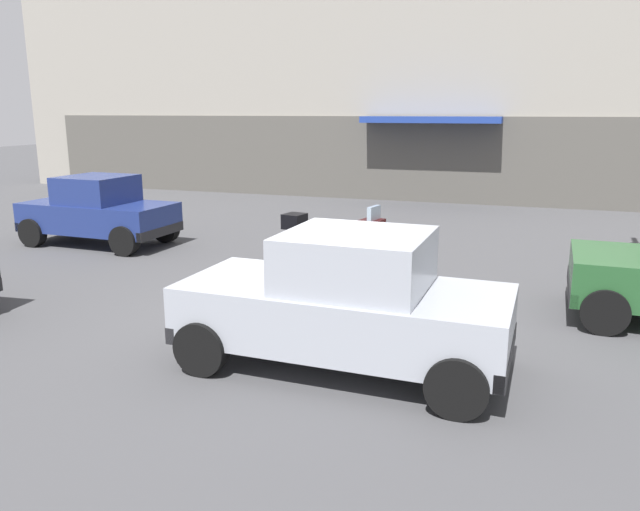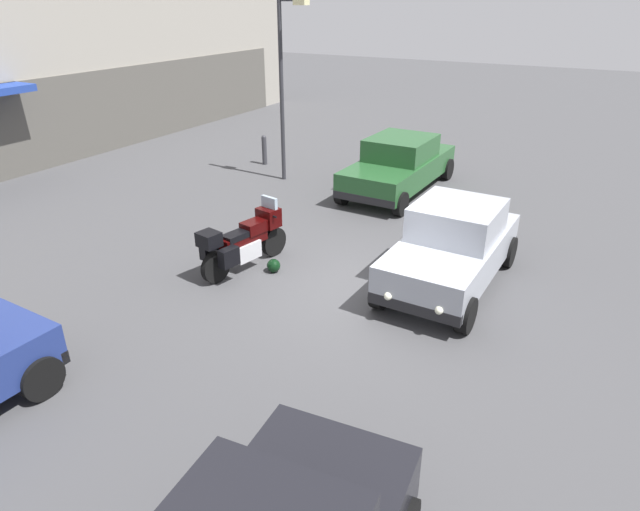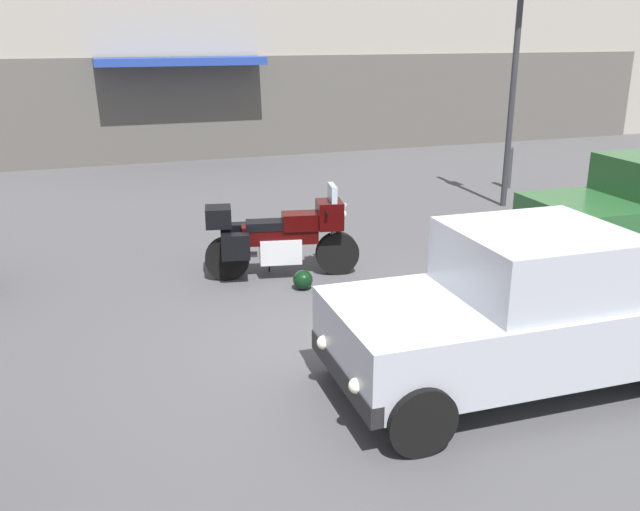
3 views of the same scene
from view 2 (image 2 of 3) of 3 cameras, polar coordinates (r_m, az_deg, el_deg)
The scene contains 7 objects.
ground_plane at distance 10.71m, azimuth 4.64°, elevation -3.45°, with size 80.00×80.00×0.00m, color #424244.
motorcycle at distance 11.29m, azimuth -7.93°, elevation 1.50°, with size 2.25×0.96×1.36m.
helmet at distance 11.29m, azimuth -4.83°, elevation -1.06°, with size 0.28×0.28×0.28m, color black.
car_hatchback_near at distance 10.78m, azimuth 13.55°, elevation 0.90°, with size 3.91×1.87×1.64m.
car_sedan_far at distance 16.01m, azimuth 8.23°, elevation 9.31°, with size 4.62×2.01×1.56m.
streetlamp_curbside at distance 16.46m, azimuth -3.63°, elevation 18.18°, with size 0.28×0.94×5.13m.
bollard_curbside at distance 18.68m, azimuth -5.79°, elevation 10.92°, with size 0.16×0.16×0.98m.
Camera 2 is at (-8.58, -3.80, 5.15)m, focal length 30.89 mm.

